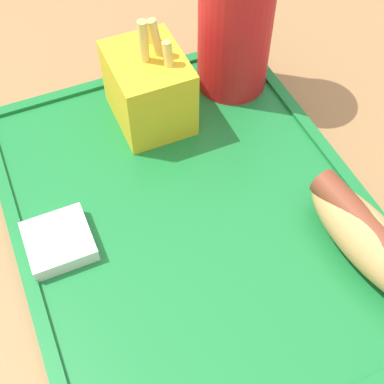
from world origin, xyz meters
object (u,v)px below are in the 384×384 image
(soda_cup, at_px, (236,16))
(sauce_cup_mayo, at_px, (59,241))
(hot_dog_far, at_px, (370,239))
(fries_carton, at_px, (149,87))

(soda_cup, distance_m, sauce_cup_mayo, 0.27)
(soda_cup, bearing_deg, hot_dog_far, 1.66)
(soda_cup, height_order, hot_dog_far, soda_cup)
(soda_cup, xyz_separation_m, fries_carton, (0.01, -0.10, -0.05))
(soda_cup, height_order, fries_carton, soda_cup)
(soda_cup, relative_size, hot_dog_far, 1.40)
(sauce_cup_mayo, bearing_deg, soda_cup, 119.77)
(fries_carton, bearing_deg, sauce_cup_mayo, -47.93)
(soda_cup, relative_size, sauce_cup_mayo, 3.68)
(hot_dog_far, relative_size, sauce_cup_mayo, 2.63)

